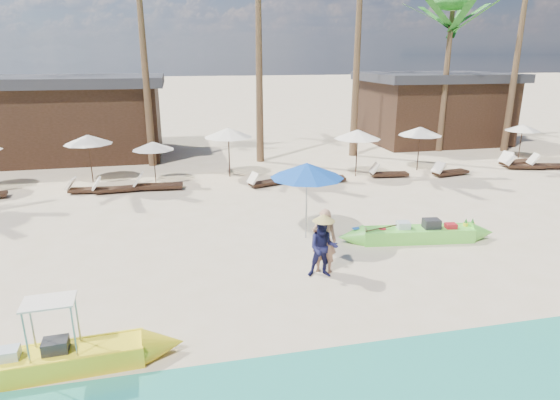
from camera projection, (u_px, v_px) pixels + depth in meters
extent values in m
plane|color=beige|center=(276.00, 290.00, 11.17)|extent=(240.00, 240.00, 0.00)
cube|color=#69E144|center=(417.00, 235.00, 14.05)|extent=(3.41, 1.13, 0.40)
cube|color=white|center=(417.00, 234.00, 14.04)|extent=(2.93, 0.88, 0.18)
cube|color=#262628|center=(431.00, 225.00, 14.00)|extent=(0.52, 0.43, 0.37)
cube|color=silver|center=(403.00, 226.00, 13.99)|extent=(0.41, 0.36, 0.30)
cube|color=red|center=(451.00, 227.00, 14.02)|extent=(0.35, 0.30, 0.23)
cylinder|color=red|center=(382.00, 230.00, 13.96)|extent=(0.23, 0.23, 0.10)
cylinder|color=#262628|center=(375.00, 232.00, 13.84)|extent=(0.21, 0.21, 0.08)
sphere|color=tan|center=(364.00, 230.00, 13.85)|extent=(0.19, 0.19, 0.19)
cylinder|color=yellow|center=(465.00, 226.00, 14.20)|extent=(0.15, 0.15, 0.19)
cylinder|color=yellow|center=(472.00, 226.00, 14.22)|extent=(0.15, 0.15, 0.19)
cube|color=yellow|center=(45.00, 363.00, 8.20)|extent=(3.40, 0.90, 0.40)
cube|color=white|center=(45.00, 362.00, 8.19)|extent=(2.92, 0.67, 0.18)
cube|color=#262628|center=(56.00, 348.00, 8.18)|extent=(0.44, 0.36, 0.32)
cube|color=silver|center=(9.00, 356.00, 7.99)|extent=(0.36, 0.32, 0.28)
cube|color=white|center=(48.00, 302.00, 7.91)|extent=(0.88, 0.63, 0.03)
imported|color=tan|center=(324.00, 241.00, 11.87)|extent=(0.74, 0.62, 1.72)
imported|color=#16173E|center=(323.00, 248.00, 11.65)|extent=(0.87, 0.75, 1.54)
cylinder|color=#99999E|center=(306.00, 202.00, 14.03)|extent=(0.05, 0.05, 2.28)
cone|color=#134AB2|center=(307.00, 170.00, 13.73)|extent=(2.19, 2.19, 0.45)
cylinder|color=#341F15|center=(90.00, 159.00, 20.38)|extent=(0.05, 0.05, 2.04)
cone|color=white|center=(88.00, 139.00, 20.12)|extent=(2.04, 2.04, 0.41)
cube|color=#341F15|center=(90.00, 190.00, 18.95)|extent=(1.65, 0.71, 0.11)
cube|color=white|center=(71.00, 183.00, 18.81)|extent=(0.42, 0.56, 0.47)
cube|color=#341F15|center=(117.00, 189.00, 19.03)|extent=(1.71, 0.67, 0.12)
cube|color=white|center=(96.00, 183.00, 18.74)|extent=(0.42, 0.57, 0.49)
cylinder|color=#341F15|center=(154.00, 163.00, 20.22)|extent=(0.04, 0.04, 1.78)
cone|color=white|center=(153.00, 146.00, 20.00)|extent=(1.78, 1.78, 0.36)
cube|color=#341F15|center=(160.00, 186.00, 19.42)|extent=(1.92, 0.78, 0.13)
cube|color=white|center=(138.00, 179.00, 19.22)|extent=(0.47, 0.64, 0.55)
cylinder|color=#341F15|center=(229.00, 153.00, 21.24)|extent=(0.06, 0.06, 2.20)
cone|color=white|center=(228.00, 132.00, 20.96)|extent=(2.20, 2.20, 0.44)
cube|color=#341F15|center=(268.00, 182.00, 20.03)|extent=(1.70, 1.04, 0.11)
cube|color=white|center=(253.00, 178.00, 19.58)|extent=(0.52, 0.62, 0.47)
cube|color=#341F15|center=(326.00, 178.00, 20.77)|extent=(1.72, 0.75, 0.12)
cube|color=white|center=(310.00, 172.00, 20.62)|extent=(0.44, 0.58, 0.49)
cylinder|color=#341F15|center=(357.00, 154.00, 21.31)|extent=(0.05, 0.05, 2.11)
cone|color=white|center=(358.00, 134.00, 21.04)|extent=(2.11, 2.11, 0.42)
cube|color=#341F15|center=(325.00, 179.00, 20.47)|extent=(1.82, 0.77, 0.12)
cube|color=white|center=(309.00, 174.00, 20.14)|extent=(0.46, 0.61, 0.52)
cube|color=#341F15|center=(390.00, 174.00, 21.44)|extent=(1.73, 0.71, 0.12)
cube|color=white|center=(374.00, 168.00, 21.27)|extent=(0.43, 0.58, 0.49)
cylinder|color=#341F15|center=(419.00, 149.00, 22.48)|extent=(0.05, 0.05, 2.05)
cone|color=white|center=(420.00, 131.00, 22.22)|extent=(2.05, 2.05, 0.41)
cube|color=#341F15|center=(451.00, 172.00, 21.71)|extent=(1.80, 0.87, 0.12)
cube|color=white|center=(438.00, 167.00, 21.34)|extent=(0.48, 0.62, 0.51)
cylinder|color=#341F15|center=(521.00, 142.00, 25.15)|extent=(0.04, 0.04, 1.79)
cone|color=white|center=(523.00, 127.00, 24.92)|extent=(1.79, 1.79, 0.36)
cube|color=#341F15|center=(525.00, 166.00, 22.92)|extent=(1.83, 1.05, 0.12)
cube|color=white|center=(510.00, 160.00, 22.88)|extent=(0.54, 0.65, 0.51)
cube|color=#341F15|center=(517.00, 162.00, 23.68)|extent=(1.99, 1.00, 0.13)
cube|color=white|center=(506.00, 157.00, 23.25)|extent=(0.54, 0.69, 0.56)
cube|color=#341F15|center=(549.00, 166.00, 22.98)|extent=(1.95, 1.07, 0.13)
cube|color=white|center=(533.00, 159.00, 22.92)|extent=(0.56, 0.69, 0.54)
cone|color=brown|center=(144.00, 62.00, 22.28)|extent=(0.40, 0.40, 10.08)
cone|color=brown|center=(259.00, 49.00, 23.01)|extent=(0.40, 0.40, 11.26)
cone|color=brown|center=(358.00, 30.00, 24.17)|extent=(0.40, 0.40, 13.16)
cone|color=brown|center=(446.00, 80.00, 26.17)|extent=(0.40, 0.40, 8.07)
ellipsoid|color=#1A6519|center=(453.00, 2.00, 24.97)|extent=(2.08, 2.08, 0.88)
cone|color=brown|center=(517.00, 56.00, 25.78)|extent=(0.40, 0.40, 10.64)
cube|color=#341F15|center=(64.00, 122.00, 25.26)|extent=(10.00, 6.00, 3.80)
cube|color=#2D2D33|center=(58.00, 81.00, 24.62)|extent=(10.80, 6.60, 0.50)
cube|color=#341F15|center=(433.00, 112.00, 29.83)|extent=(8.00, 6.00, 3.80)
cube|color=#2D2D33|center=(436.00, 77.00, 29.19)|extent=(8.80, 6.60, 0.50)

